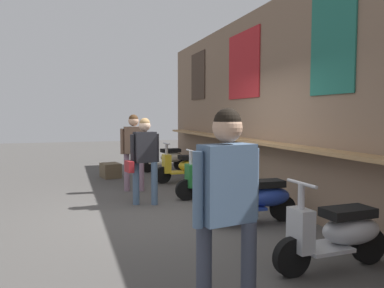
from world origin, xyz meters
TOP-DOWN VIEW (x-y plane):
  - ground_plane at (0.00, 0.00)m, footprint 35.52×35.52m
  - market_stall_facade at (0.01, 2.02)m, footprint 12.69×0.61m
  - scooter_cream at (-4.66, 1.08)m, footprint 0.49×1.40m
  - scooter_yellow at (-2.79, 1.08)m, footprint 0.46×1.40m
  - scooter_green at (-0.90, 1.08)m, footprint 0.46×1.40m
  - scooter_blue at (0.94, 1.08)m, footprint 0.46×1.40m
  - scooter_silver at (2.75, 1.08)m, footprint 0.46×1.40m
  - shopper_with_handbag at (-2.09, -0.27)m, footprint 0.27×0.65m
  - shopper_browsing at (-0.77, -0.32)m, footprint 0.34×0.64m
  - shopper_passing at (3.45, -0.51)m, footprint 0.27×0.57m
  - merchandise_crate at (-4.03, -0.59)m, footprint 0.62×0.53m

SIDE VIEW (x-z plane):
  - ground_plane at x=0.00m, z-range 0.00..0.00m
  - merchandise_crate at x=-4.03m, z-range 0.00..0.37m
  - scooter_cream at x=-4.66m, z-range -0.10..0.87m
  - scooter_yellow at x=-2.79m, z-range -0.10..0.87m
  - scooter_green at x=-0.90m, z-range -0.10..0.87m
  - scooter_blue at x=0.94m, z-range -0.10..0.87m
  - scooter_silver at x=2.75m, z-range -0.10..0.87m
  - shopper_browsing at x=-0.77m, z-range 0.16..1.74m
  - shopper_with_handbag at x=-2.09m, z-range 0.17..1.82m
  - shopper_passing at x=3.45m, z-range 0.20..1.89m
  - market_stall_facade at x=0.01m, z-range 0.00..3.68m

